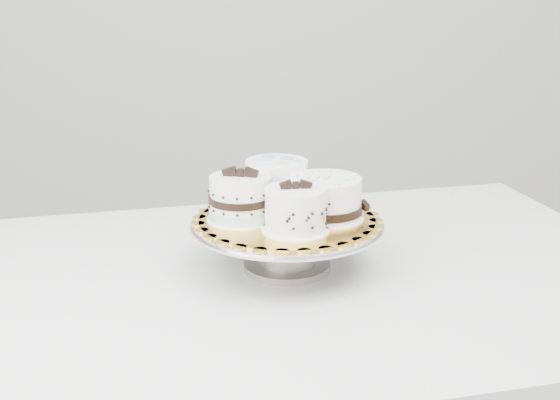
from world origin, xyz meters
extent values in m
cube|color=white|center=(-0.12, 0.14, 0.73)|extent=(1.30, 0.92, 0.04)
cube|color=white|center=(-0.72, 0.46, 0.35)|extent=(0.05, 0.05, 0.71)
cube|color=white|center=(0.42, 0.54, 0.35)|extent=(0.05, 0.05, 0.71)
cylinder|color=gray|center=(-0.15, 0.15, 0.76)|extent=(0.15, 0.15, 0.01)
cylinder|color=gray|center=(-0.15, 0.15, 0.79)|extent=(0.10, 0.10, 0.08)
cylinder|color=silver|center=(-0.15, 0.15, 0.83)|extent=(0.32, 0.32, 0.01)
cylinder|color=silver|center=(-0.15, 0.15, 0.83)|extent=(0.33, 0.33, 0.00)
cylinder|color=gold|center=(-0.15, 0.15, 0.84)|extent=(0.38, 0.38, 0.00)
cylinder|color=white|center=(-0.15, 0.09, 0.84)|extent=(0.11, 0.11, 0.00)
cylinder|color=white|center=(-0.15, 0.09, 0.88)|extent=(0.10, 0.10, 0.07)
cylinder|color=white|center=(-0.23, 0.16, 0.84)|extent=(0.12, 0.12, 0.00)
cylinder|color=white|center=(-0.23, 0.16, 0.88)|extent=(0.13, 0.13, 0.07)
cylinder|color=silver|center=(-0.23, 0.16, 0.86)|extent=(0.11, 0.11, 0.02)
cylinder|color=black|center=(-0.23, 0.16, 0.88)|extent=(0.11, 0.11, 0.01)
cylinder|color=white|center=(-0.15, 0.23, 0.84)|extent=(0.12, 0.12, 0.00)
cylinder|color=white|center=(-0.15, 0.23, 0.89)|extent=(0.15, 0.15, 0.08)
cylinder|color=white|center=(-0.08, 0.15, 0.84)|extent=(0.13, 0.13, 0.00)
cylinder|color=white|center=(-0.08, 0.15, 0.88)|extent=(0.15, 0.15, 0.07)
cylinder|color=black|center=(-0.08, 0.15, 0.86)|extent=(0.13, 0.13, 0.01)
camera|label=1|loc=(-0.34, -0.96, 1.23)|focal=45.00mm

